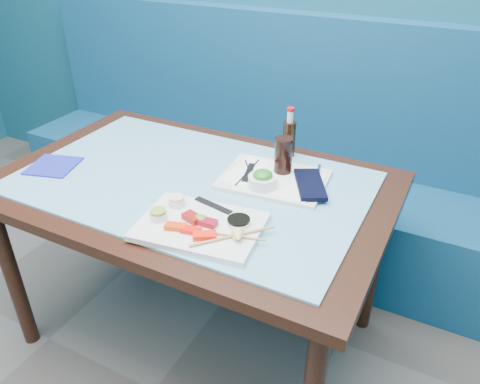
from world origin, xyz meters
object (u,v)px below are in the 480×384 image
at_px(booth_bench, 279,174).
at_px(sashimi_plate, 200,226).
at_px(blue_napkin, 53,166).
at_px(cola_glass, 283,155).
at_px(serving_tray, 274,179).
at_px(cola_bottle_body, 289,139).
at_px(dining_table, 192,202).
at_px(seaweed_bowl, 263,181).

bearing_deg(booth_bench, sashimi_plate, -80.25).
relative_size(booth_bench, blue_napkin, 18.06).
bearing_deg(cola_glass, serving_tray, -100.30).
bearing_deg(blue_napkin, booth_bench, 62.35).
distance_m(serving_tray, cola_bottle_body, 0.22).
relative_size(dining_table, cola_bottle_body, 10.02).
relative_size(booth_bench, cola_bottle_body, 21.46).
xyz_separation_m(serving_tray, cola_glass, (0.01, 0.05, 0.07)).
relative_size(dining_table, cola_glass, 10.57).
height_order(booth_bench, cola_glass, booth_bench).
bearing_deg(cola_glass, seaweed_bowl, -98.75).
bearing_deg(cola_glass, booth_bench, 112.78).
distance_m(booth_bench, seaweed_bowl, 0.92).
bearing_deg(dining_table, serving_tray, 26.72).
xyz_separation_m(dining_table, blue_napkin, (-0.52, -0.15, 0.09)).
height_order(serving_tray, cola_bottle_body, cola_bottle_body).
bearing_deg(blue_napkin, seaweed_bowl, 14.91).
distance_m(booth_bench, dining_table, 0.89).
bearing_deg(sashimi_plate, dining_table, 120.14).
xyz_separation_m(serving_tray, blue_napkin, (-0.78, -0.28, -0.00)).
xyz_separation_m(booth_bench, serving_tray, (0.26, -0.71, 0.39)).
bearing_deg(dining_table, cola_bottle_body, 56.25).
bearing_deg(seaweed_bowl, dining_table, -167.18).
bearing_deg(dining_table, seaweed_bowl, 12.82).
distance_m(dining_table, blue_napkin, 0.55).
bearing_deg(dining_table, cola_glass, 34.45).
bearing_deg(blue_napkin, serving_tray, 19.75).
height_order(seaweed_bowl, blue_napkin, seaweed_bowl).
distance_m(booth_bench, cola_glass, 0.84).
height_order(dining_table, cola_bottle_body, cola_bottle_body).
height_order(sashimi_plate, cola_bottle_body, cola_bottle_body).
bearing_deg(booth_bench, cola_bottle_body, -64.94).
bearing_deg(sashimi_plate, blue_napkin, 164.93).
distance_m(booth_bench, serving_tray, 0.85).
height_order(sashimi_plate, serving_tray, sashimi_plate).
xyz_separation_m(booth_bench, cola_glass, (0.27, -0.65, 0.46)).
xyz_separation_m(sashimi_plate, cola_glass, (0.09, 0.43, 0.07)).
relative_size(serving_tray, blue_napkin, 2.19).
bearing_deg(dining_table, sashimi_plate, -52.22).
height_order(dining_table, cola_glass, cola_glass).
relative_size(dining_table, seaweed_bowl, 14.08).
distance_m(seaweed_bowl, cola_bottle_body, 0.29).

